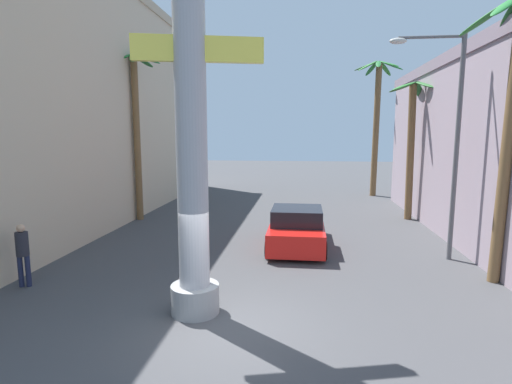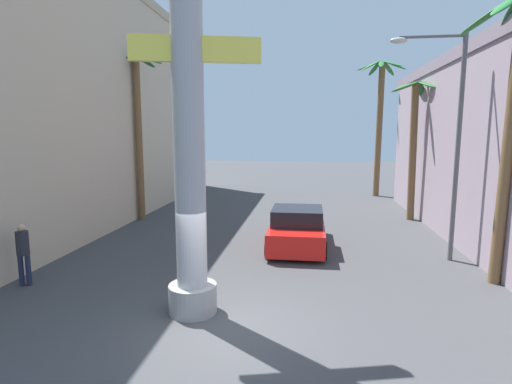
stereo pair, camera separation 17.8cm
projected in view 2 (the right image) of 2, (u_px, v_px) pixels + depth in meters
The scene contains 10 objects.
ground_plane at pixel (268, 226), 18.73m from camera, with size 91.53×91.53×0.00m, color #424244.
building_left at pixel (54, 105), 19.96m from camera, with size 8.37×27.59×11.51m.
neon_sign_pole at pixel (188, 72), 8.92m from camera, with size 3.25×1.16×11.89m.
street_lamp at pixel (448, 127), 13.15m from camera, with size 2.42×0.28×7.56m.
car_lead at pixel (297, 229), 15.31m from camera, with size 2.16×4.62×1.56m.
palm_tree_mid_left at pixel (138, 118), 19.66m from camera, with size 2.63×2.53×8.15m.
palm_tree_far_right at pixel (380, 115), 27.17m from camera, with size 3.22×3.17×9.24m.
palm_tree_mid_right at pixel (414, 136), 19.57m from camera, with size 2.73×2.72×6.89m.
palm_tree_near_right at pixel (512, 108), 10.92m from camera, with size 2.87×3.12×8.01m.
pedestrian_curb_left at pixel (23, 250), 11.30m from camera, with size 0.41×0.41×1.81m.
Camera 2 is at (1.79, -8.22, 4.31)m, focal length 28.00 mm.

